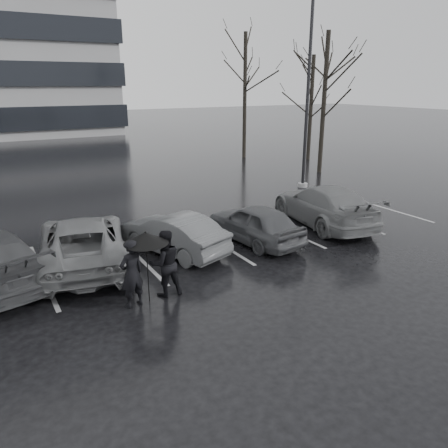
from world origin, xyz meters
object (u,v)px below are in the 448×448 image
car_west_a (173,234)px  tree_ne (311,109)px  tree_east (324,104)px  tree_north (245,97)px  pedestrian_right (165,263)px  lamp_post (307,104)px  pedestrian_left (132,274)px  car_main (255,223)px  car_west_b (83,242)px  car_east (324,205)px

car_west_a → tree_ne: 19.76m
tree_east → tree_north: size_ratio=0.94×
pedestrian_right → tree_north: 22.24m
car_west_a → lamp_post: (9.61, 5.20, 3.57)m
tree_east → tree_north: tree_north is taller
pedestrian_left → tree_ne: size_ratio=0.24×
car_main → lamp_post: bearing=-146.5°
car_west_a → lamp_post: size_ratio=0.42×
car_west_b → tree_east: (15.79, 7.40, 3.27)m
pedestrian_left → tree_ne: 23.19m
lamp_post → car_west_a: bearing=-151.6°
car_main → pedestrian_left: pedestrian_left is taller
car_west_b → tree_east: tree_east is taller
pedestrian_right → lamp_post: bearing=-140.5°
car_east → pedestrian_left: size_ratio=3.03×
car_west_b → tree_north: bearing=-124.0°
car_west_b → pedestrian_right: bearing=126.2°
lamp_post → tree_ne: bearing=47.9°
pedestrian_right → tree_east: 18.06m
car_east → tree_north: bearing=-101.3°
car_west_a → car_east: car_east is taller
car_main → pedestrian_left: (-5.08, -2.31, 0.19)m
pedestrian_left → tree_north: tree_north is taller
car_main → pedestrian_right: size_ratio=2.23×
car_west_b → tree_north: (14.79, 14.40, 3.52)m
car_west_a → pedestrian_right: size_ratio=2.24×
pedestrian_left → pedestrian_right: size_ratio=0.98×
pedestrian_left → tree_east: size_ratio=0.21×
car_west_b → tree_ne: size_ratio=0.75×
tree_east → tree_north: (-1.00, 7.00, 0.25)m
pedestrian_left → tree_east: tree_east is taller
tree_north → pedestrian_right: bearing=-127.6°
tree_ne → tree_north: size_ratio=0.82×
car_main → car_east: car_east is taller
lamp_post → pedestrian_left: bearing=-146.2°
car_west_a → tree_ne: size_ratio=0.55×
car_east → pedestrian_right: 7.95m
car_main → pedestrian_left: size_ratio=2.27×
car_west_a → car_west_b: bearing=-28.3°
car_main → car_west_b: car_west_b is taller
car_west_b → car_east: size_ratio=1.02×
car_main → tree_east: size_ratio=0.48×
car_west_b → pedestrian_left: bearing=109.7°
tree_north → tree_ne: bearing=-40.6°
tree_east → tree_north: bearing=98.1°
car_main → tree_east: 13.60m
tree_east → tree_north: 7.08m
car_main → pedestrian_left: 5.58m
pedestrian_right → tree_east: bearing=-140.1°
car_east → lamp_post: bearing=-112.5°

